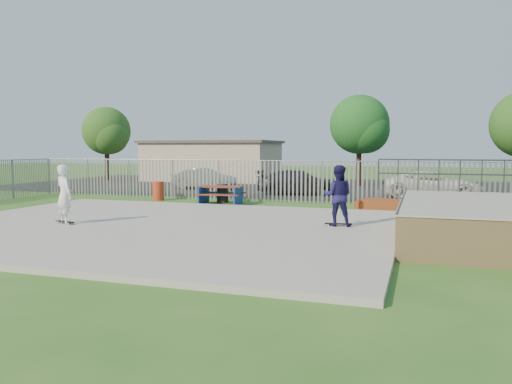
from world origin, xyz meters
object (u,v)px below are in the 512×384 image
(tree_left, at_px, (106,131))
(tree_mid, at_px, (359,125))
(trash_bin_red, at_px, (158,191))
(car_silver, at_px, (204,179))
(trash_bin_grey, at_px, (223,193))
(picnic_table, at_px, (221,195))
(car_white, at_px, (434,184))
(skater_white, at_px, (64,194))
(car_dark, at_px, (299,182))
(funbox, at_px, (389,205))
(skater_navy, at_px, (338,196))

(tree_left, xyz_separation_m, tree_mid, (20.08, 0.40, 0.23))
(trash_bin_red, relative_size, car_silver, 0.24)
(tree_mid, bearing_deg, tree_left, -178.87)
(trash_bin_grey, xyz_separation_m, tree_mid, (4.85, 13.02, 3.76))
(picnic_table, bearing_deg, car_silver, 113.04)
(trash_bin_red, distance_m, car_silver, 6.82)
(trash_bin_red, bearing_deg, car_white, 22.91)
(trash_bin_red, height_order, car_silver, car_silver)
(tree_mid, xyz_separation_m, skater_white, (-6.82, -21.71, -3.10))
(car_dark, relative_size, skater_white, 2.47)
(trash_bin_grey, height_order, skater_white, skater_white)
(trash_bin_red, xyz_separation_m, skater_white, (1.49, -8.71, 0.64))
(car_white, relative_size, tree_mid, 0.80)
(funbox, xyz_separation_m, tree_left, (-22.94, 13.17, 3.76))
(trash_bin_red, height_order, tree_left, tree_left)
(trash_bin_grey, xyz_separation_m, tree_left, (-15.22, 12.62, 3.53))
(funbox, bearing_deg, car_dark, 144.66)
(car_white, bearing_deg, picnic_table, 120.78)
(funbox, relative_size, tree_left, 0.40)
(trash_bin_grey, height_order, tree_left, tree_left)
(funbox, relative_size, car_silver, 0.60)
(trash_bin_grey, bearing_deg, car_silver, 120.49)
(tree_mid, bearing_deg, skater_navy, -85.15)
(car_white, height_order, skater_white, skater_white)
(picnic_table, height_order, skater_navy, skater_navy)
(trash_bin_red, bearing_deg, picnic_table, -9.43)
(tree_left, distance_m, tree_mid, 20.08)
(picnic_table, distance_m, trash_bin_red, 3.66)
(car_white, bearing_deg, tree_mid, 30.24)
(skater_white, bearing_deg, car_white, -103.09)
(skater_navy, relative_size, skater_white, 1.00)
(trash_bin_red, bearing_deg, skater_navy, -32.64)
(picnic_table, height_order, trash_bin_red, trash_bin_red)
(trash_bin_grey, distance_m, skater_navy, 9.12)
(car_dark, height_order, skater_navy, skater_navy)
(trash_bin_grey, distance_m, car_white, 11.09)
(tree_left, bearing_deg, car_white, -15.93)
(trash_bin_red, height_order, tree_mid, tree_mid)
(car_silver, xyz_separation_m, tree_mid, (8.86, 6.21, 3.53))
(funbox, bearing_deg, car_silver, 159.75)
(funbox, distance_m, tree_left, 26.71)
(tree_mid, height_order, skater_white, tree_mid)
(car_dark, height_order, car_white, car_white)
(car_silver, bearing_deg, tree_mid, -54.54)
(skater_navy, bearing_deg, trash_bin_grey, -50.42)
(trash_bin_red, height_order, skater_navy, skater_navy)
(car_dark, relative_size, car_white, 0.95)
(tree_mid, bearing_deg, trash_bin_red, -122.60)
(funbox, relative_size, car_dark, 0.51)
(skater_navy, bearing_deg, tree_left, -47.17)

